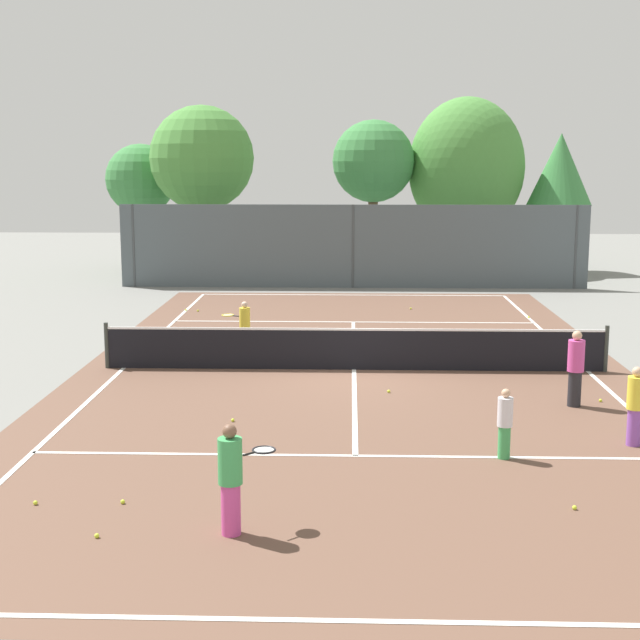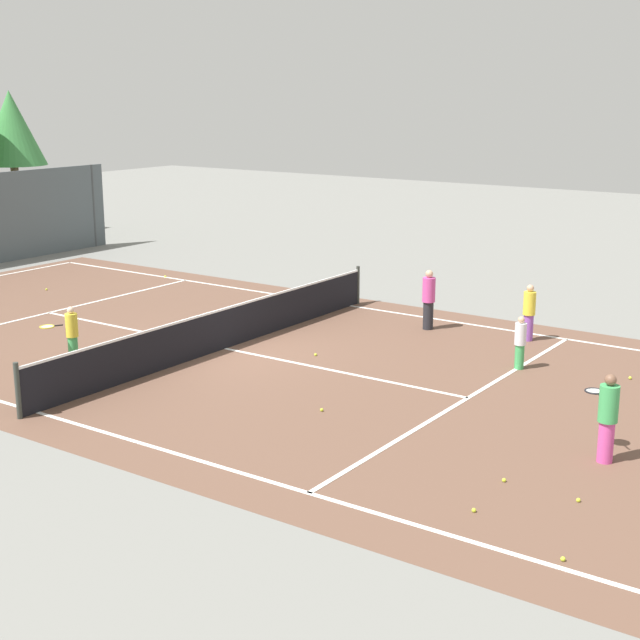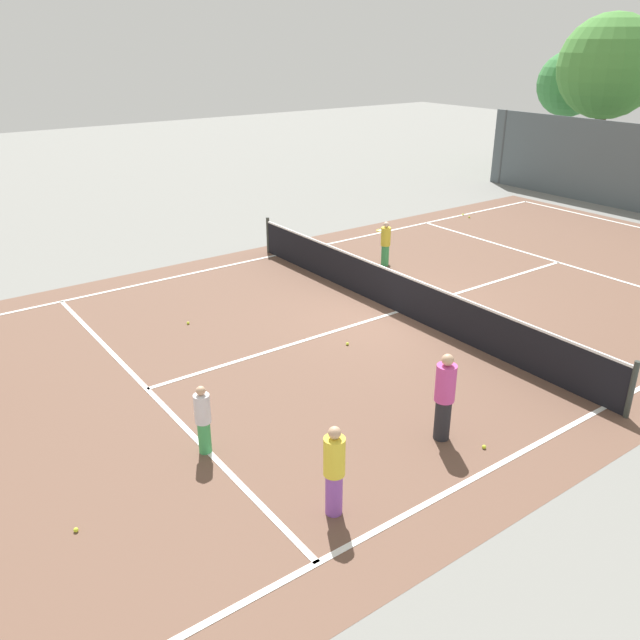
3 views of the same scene
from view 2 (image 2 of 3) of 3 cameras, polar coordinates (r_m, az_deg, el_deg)
The scene contains 19 objects.
ground_plane at distance 22.20m, azimuth -5.90°, elevation -1.77°, with size 80.00×80.00×0.00m, color slate.
court_surface at distance 22.19m, azimuth -5.90°, elevation -1.77°, with size 13.00×25.00×0.01m.
tennis_net at distance 22.06m, azimuth -5.93°, elevation -0.50°, with size 11.90×0.10×1.10m.
tree_1 at distance 41.78m, azimuth -18.51°, elevation 11.12°, with size 2.79×2.79×6.02m.
player_0 at distance 21.54m, azimuth -15.11°, elevation -0.82°, with size 0.84×0.62×1.30m.
player_1 at distance 15.97m, azimuth 17.31°, elevation -5.72°, with size 0.81×0.78×1.52m.
player_2 at distance 23.86m, azimuth 6.72°, elevation 1.29°, with size 0.33×0.33×1.55m.
player_3 at distance 20.80m, azimuth 12.25°, elevation -1.35°, with size 0.26×0.26×1.20m.
player_4 at distance 23.20m, azimuth 12.78°, elevation 0.48°, with size 0.30×0.30×1.41m.
tennis_ball_1 at distance 13.97m, azimuth 9.48°, elevation -11.50°, with size 0.07×0.07×0.07m, color #CCE533.
tennis_ball_2 at distance 14.62m, azimuth 15.66°, elevation -10.65°, with size 0.07×0.07×0.07m, color #CCE533.
tennis_ball_3 at distance 24.74m, azimuth 6.66°, elevation -0.07°, with size 0.07×0.07×0.07m, color #CCE533.
tennis_ball_4 at distance 15.05m, azimuth 11.29°, elevation -9.66°, with size 0.07×0.07×0.07m, color #CCE533.
tennis_ball_5 at distance 12.90m, azimuth 14.77°, elevation -14.07°, with size 0.07×0.07×0.07m, color #CCE533.
tennis_ball_6 at distance 20.84m, azimuth 18.59°, elevation -3.41°, with size 0.07×0.07×0.07m, color #CCE533.
tennis_ball_7 at distance 21.47m, azimuth -0.27°, elevation -2.15°, with size 0.07×0.07×0.07m, color #CCE533.
tennis_ball_9 at distance 30.95m, azimuth -9.53°, elevation 2.67°, with size 0.07×0.07×0.07m, color #CCE533.
tennis_ball_10 at distance 29.74m, azimuth -16.52°, elevation 1.83°, with size 0.07×0.07×0.07m, color #CCE533.
tennis_ball_11 at distance 17.83m, azimuth 0.10°, elevation -5.56°, with size 0.07×0.07×0.07m, color #CCE533.
Camera 2 is at (-16.13, -14.02, 6.00)m, focal length 51.86 mm.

